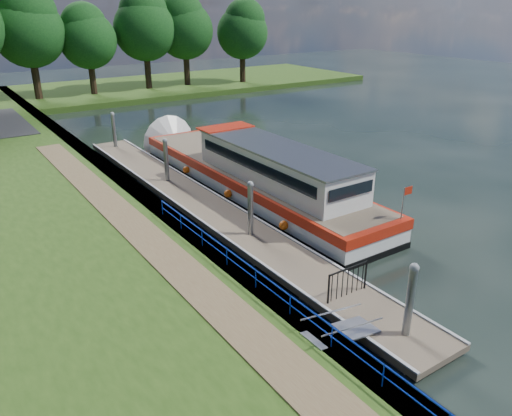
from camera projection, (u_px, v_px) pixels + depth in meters
ground at (392, 336)px, 16.48m from camera, size 160.00×160.00×0.00m
bank_edge at (143, 202)px, 26.51m from camera, size 1.10×90.00×0.78m
far_bank at (139, 88)px, 62.42m from camera, size 60.00×18.00×0.60m
footpath at (166, 255)px, 20.03m from camera, size 1.60×40.00×0.05m
blue_fence at (272, 287)px, 16.85m from camera, size 0.04×18.04×0.72m
pontoon at (204, 207)px, 26.37m from camera, size 2.50×30.00×0.56m
mooring_piles at (203, 188)px, 25.95m from camera, size 0.30×27.30×3.55m
gangway at (341, 332)px, 15.66m from camera, size 2.58×1.00×0.92m
gate_panel at (348, 278)px, 17.72m from camera, size 1.85×0.05×1.15m
barge at (247, 172)px, 28.93m from camera, size 4.36×21.15×4.78m
horizon_trees at (16, 27)px, 49.92m from camera, size 54.38×10.03×12.87m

